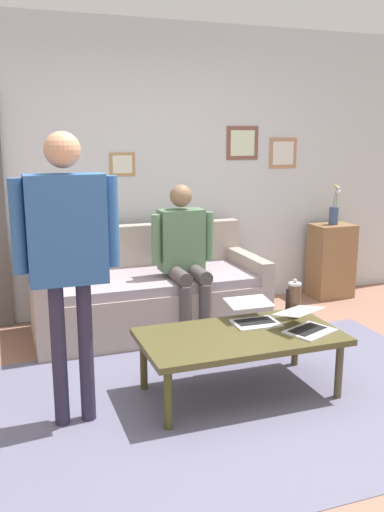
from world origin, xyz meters
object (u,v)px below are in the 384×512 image
object	(u,v)px
laptop_center	(253,316)
person_seated	(184,251)
laptop_left	(306,324)
french_press	(294,300)
side_shelf	(331,261)
couch	(148,295)
person_standing	(67,243)
coffee_table	(240,339)
flower_vase	(334,213)

from	to	relation	value
laptop_center	person_seated	size ratio (longest dim) A/B	0.28
laptop_left	laptop_center	world-z (taller)	laptop_left
laptop_center	french_press	world-z (taller)	french_press
laptop_left	french_press	bearing A→B (deg)	-103.07
laptop_center	side_shelf	size ratio (longest dim) A/B	0.46
couch	french_press	distance (m)	1.47
person_seated	side_shelf	bearing A→B (deg)	-163.98
couch	laptop_center	world-z (taller)	couch
person_standing	person_seated	xyz separation A→B (m)	(-1.10, -1.19, -0.36)
coffee_table	person_seated	bearing A→B (deg)	-91.18
couch	person_seated	size ratio (longest dim) A/B	1.54
laptop_left	laptop_center	size ratio (longest dim) A/B	1.16
laptop_left	laptop_center	bearing A→B (deg)	-47.31
laptop_left	coffee_table	bearing A→B (deg)	-12.52
coffee_table	side_shelf	bearing A→B (deg)	-137.01
side_shelf	person_standing	xyz separation A→B (m)	(2.91, 1.71, 0.71)
laptop_center	flower_vase	bearing A→B (deg)	-137.28
couch	flower_vase	world-z (taller)	flower_vase
couch	coffee_table	bearing A→B (deg)	99.56
french_press	flower_vase	bearing A→B (deg)	-131.15
french_press	side_shelf	distance (m)	2.06
coffee_table	laptop_left	size ratio (longest dim) A/B	3.17
laptop_center	person_seated	world-z (taller)	person_seated
coffee_table	french_press	bearing A→B (deg)	-161.27
coffee_table	person_seated	size ratio (longest dim) A/B	1.02
laptop_center	french_press	xyz separation A→B (m)	(-0.31, 0.01, 0.08)
laptop_left	person_standing	distance (m)	1.63
coffee_table	person_seated	world-z (taller)	person_seated
laptop_center	person_seated	xyz separation A→B (m)	(0.15, -1.02, 0.26)
laptop_left	laptop_center	xyz separation A→B (m)	(0.25, -0.27, -0.00)
laptop_center	french_press	size ratio (longest dim) A/B	1.25
laptop_center	flower_vase	distance (m)	2.30
couch	laptop_left	distance (m)	1.66
laptop_center	person_standing	distance (m)	1.41
coffee_table	person_standing	bearing A→B (deg)	0.06
couch	person_seated	bearing A→B (deg)	139.30
couch	flower_vase	bearing A→B (deg)	-171.98
laptop_center	flower_vase	world-z (taller)	flower_vase
coffee_table	flower_vase	distance (m)	2.57
side_shelf	laptop_center	bearing A→B (deg)	42.80
flower_vase	person_standing	bearing A→B (deg)	30.41
french_press	laptop_left	bearing A→B (deg)	76.93
flower_vase	person_seated	world-z (taller)	person_seated
couch	person_seated	world-z (taller)	person_seated
french_press	flower_vase	size ratio (longest dim) A/B	0.69
laptop_center	side_shelf	distance (m)	2.26
laptop_center	person_standing	size ratio (longest dim) A/B	0.21
laptop_left	person_seated	bearing A→B (deg)	-72.55
couch	coffee_table	size ratio (longest dim) A/B	1.51
laptop_left	french_press	xyz separation A→B (m)	(-0.06, -0.26, 0.08)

